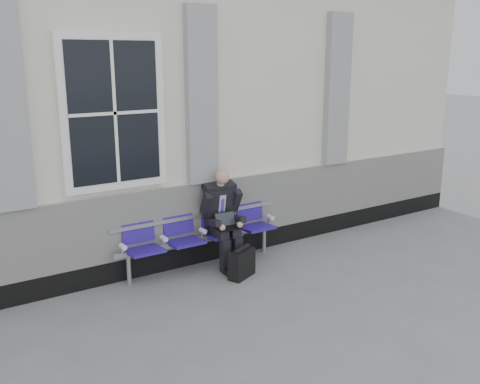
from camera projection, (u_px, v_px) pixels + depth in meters
ground at (142, 332)px, 5.85m from camera, size 70.00×70.00×0.00m
station_building at (43, 105)px, 8.11m from camera, size 14.40×4.40×4.49m
bench at (200, 229)px, 7.57m from camera, size 2.60×0.47×0.91m
businessman at (222, 214)px, 7.57m from camera, size 0.58×0.78×1.41m
briefcase at (242, 263)px, 7.27m from camera, size 0.46×0.34×0.44m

